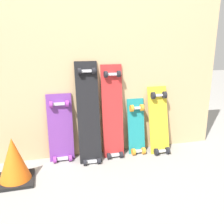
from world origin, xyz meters
The scene contains 8 objects.
ground_plane centered at (0.00, 0.00, 0.00)m, with size 12.00×12.00×0.00m, color gray.
plywood_wall_panel centered at (0.00, 0.07, 0.90)m, with size 2.25×0.04×1.79m, color tan.
skateboard_purple centered at (-0.47, 0.00, 0.28)m, with size 0.23×0.14×0.69m.
skateboard_black centered at (-0.22, -0.06, 0.42)m, with size 0.20×0.26×0.98m.
skateboard_red centered at (0.02, -0.03, 0.41)m, with size 0.20×0.20×0.94m.
skateboard_teal centered at (0.26, -0.03, 0.24)m, with size 0.17×0.18×0.60m.
skateboard_yellow centered at (0.49, -0.06, 0.29)m, with size 0.20×0.24×0.71m.
traffic_cone centered at (-0.86, -0.31, 0.18)m, with size 0.28×0.28×0.37m.
Camera 1 is at (-0.57, -2.21, 1.09)m, focal length 40.02 mm.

